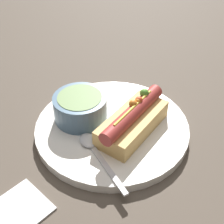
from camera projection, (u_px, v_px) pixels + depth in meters
The scene contains 6 objects.
ground_plane at pixel (112, 131), 0.60m from camera, with size 4.00×4.00×0.00m, color #4C4238.
dinner_plate at pixel (112, 128), 0.59m from camera, with size 0.29×0.29×0.02m.
hot_dog at pixel (133, 120), 0.56m from camera, with size 0.17×0.09×0.06m.
soup_bowl at pixel (80, 107), 0.58m from camera, with size 0.10×0.10×0.05m.
spoon at pixel (93, 148), 0.53m from camera, with size 0.10×0.13×0.01m.
napkin at pixel (0, 223), 0.44m from camera, with size 0.16×0.12×0.01m.
Camera 1 is at (-0.40, -0.18, 0.41)m, focal length 50.00 mm.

